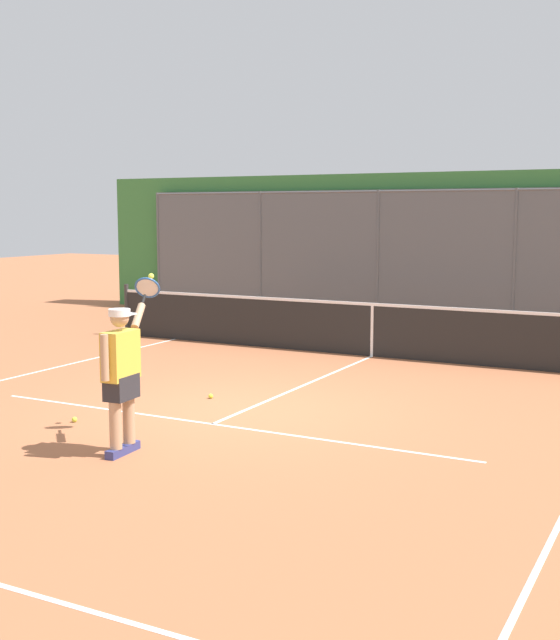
% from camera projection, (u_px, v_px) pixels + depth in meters
% --- Properties ---
extents(ground_plane, '(60.00, 60.00, 0.00)m').
position_uv_depth(ground_plane, '(247.00, 410.00, 10.67)').
color(ground_plane, '#A8603D').
extents(court_line_markings, '(8.58, 9.68, 0.01)m').
position_uv_depth(court_line_markings, '(197.00, 431.00, 9.63)').
color(court_line_markings, white).
rests_on(court_line_markings, ground).
extents(fence_backdrop, '(18.53, 1.37, 3.45)m').
position_uv_depth(fence_backdrop, '(452.00, 249.00, 18.71)').
color(fence_backdrop, '#565B60').
rests_on(fence_backdrop, ground).
extents(tennis_net, '(11.02, 0.09, 1.07)m').
position_uv_depth(tennis_net, '(372.00, 329.00, 14.53)').
color(tennis_net, '#2D2D2D').
rests_on(tennis_net, ground).
extents(tennis_player, '(0.53, 1.32, 1.86)m').
position_uv_depth(tennis_player, '(122.00, 370.00, 8.62)').
color(tennis_player, navy).
rests_on(tennis_player, ground).
extents(tennis_ball_near_baseline, '(0.07, 0.07, 0.07)m').
position_uv_depth(tennis_ball_near_baseline, '(211.00, 396.00, 11.30)').
color(tennis_ball_near_baseline, '#CCDB33').
rests_on(tennis_ball_near_baseline, ground).
extents(tennis_ball_by_sideline, '(0.07, 0.07, 0.07)m').
position_uv_depth(tennis_ball_by_sideline, '(74.00, 420.00, 10.03)').
color(tennis_ball_by_sideline, '#C1D138').
rests_on(tennis_ball_by_sideline, ground).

